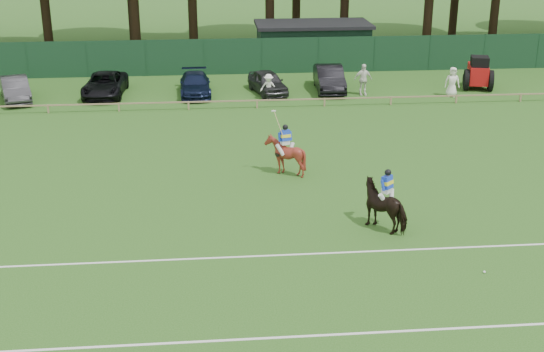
{
  "coord_description": "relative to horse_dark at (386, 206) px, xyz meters",
  "views": [
    {
      "loc": [
        -1.91,
        -23.22,
        11.39
      ],
      "look_at": [
        0.5,
        3.0,
        1.4
      ],
      "focal_mm": 48.0,
      "sensor_mm": 36.0,
      "label": 1
    }
  ],
  "objects": [
    {
      "name": "tree_row",
      "position": [
        -2.53,
        34.09,
        -0.88
      ],
      "size": [
        96.0,
        12.0,
        21.0
      ],
      "primitive_type": null,
      "color": "#26561C",
      "rests_on": "ground"
    },
    {
      "name": "sedan_navy",
      "position": [
        -7.15,
        20.49,
        -0.22
      ],
      "size": [
        2.03,
        4.67,
        1.34
      ],
      "primitive_type": "imported",
      "rotation": [
        0.0,
        0.0,
        0.03
      ],
      "color": "black",
      "rests_on": "ground"
    },
    {
      "name": "polo_ball",
      "position": [
        2.4,
        -3.8,
        -0.84
      ],
      "size": [
        0.09,
        0.09,
        0.09
      ],
      "primitive_type": "sphere",
      "color": "silver",
      "rests_on": "ground"
    },
    {
      "name": "estate_black",
      "position": [
        1.36,
        20.77,
        -0.09
      ],
      "size": [
        1.92,
        4.9,
        1.59
      ],
      "primitive_type": "imported",
      "rotation": [
        0.0,
        0.0,
        -0.05
      ],
      "color": "black",
      "rests_on": "ground"
    },
    {
      "name": "tractor",
      "position": [
        10.98,
        20.45,
        0.13
      ],
      "size": [
        2.27,
        2.88,
        2.14
      ],
      "rotation": [
        0.0,
        0.0,
        -0.25
      ],
      "color": "#B51011",
      "rests_on": "ground"
    },
    {
      "name": "pitch_rail",
      "position": [
        -4.53,
        17.09,
        -0.44
      ],
      "size": [
        62.1,
        0.1,
        0.5
      ],
      "color": "#997F5B",
      "rests_on": "ground"
    },
    {
      "name": "sedan_grey",
      "position": [
        -17.99,
        20.07,
        -0.16
      ],
      "size": [
        2.81,
        4.65,
        1.45
      ],
      "primitive_type": "imported",
      "rotation": [
        0.0,
        0.0,
        0.31
      ],
      "color": "#333235",
      "rests_on": "ground"
    },
    {
      "name": "hatch_grey",
      "position": [
        -2.61,
        20.51,
        -0.18
      ],
      "size": [
        2.61,
        4.41,
        1.41
      ],
      "primitive_type": "imported",
      "rotation": [
        0.0,
        0.0,
        0.24
      ],
      "color": "#2E2D30",
      "rests_on": "ground"
    },
    {
      "name": "ground",
      "position": [
        -4.53,
        -0.91,
        -0.88
      ],
      "size": [
        160.0,
        160.0,
        0.0
      ],
      "primitive_type": "plane",
      "color": "#1E4C14",
      "rests_on": "ground"
    },
    {
      "name": "spectator_mid",
      "position": [
        3.26,
        19.53,
        0.1
      ],
      "size": [
        1.18,
        0.57,
        1.96
      ],
      "primitive_type": "imported",
      "rotation": [
        0.0,
        0.0,
        0.08
      ],
      "color": "white",
      "rests_on": "ground"
    },
    {
      "name": "rider_dark",
      "position": [
        0.01,
        -0.01,
        0.78
      ],
      "size": [
        0.78,
        0.74,
        1.41
      ],
      "rotation": [
        0.0,
        0.0,
        3.9
      ],
      "color": "silver",
      "rests_on": "ground"
    },
    {
      "name": "spectator_right",
      "position": [
        8.68,
        18.65,
        0.04
      ],
      "size": [
        0.99,
        0.75,
        1.84
      ],
      "primitive_type": "imported",
      "rotation": [
        0.0,
        0.0,
        -0.19
      ],
      "color": "white",
      "rests_on": "ground"
    },
    {
      "name": "horse_dark",
      "position": [
        0.0,
        0.0,
        0.0
      ],
      "size": [
        2.13,
        2.18,
        1.77
      ],
      "primitive_type": "imported",
      "rotation": [
        0.0,
        0.0,
        3.9
      ],
      "color": "black",
      "rests_on": "ground"
    },
    {
      "name": "spectator_left",
      "position": [
        -2.69,
        18.92,
        -0.09
      ],
      "size": [
        1.07,
        0.68,
        1.58
      ],
      "primitive_type": "imported",
      "rotation": [
        0.0,
        0.0,
        -0.09
      ],
      "color": "white",
      "rests_on": "ground"
    },
    {
      "name": "pitch_lines",
      "position": [
        -4.53,
        -4.41,
        -0.88
      ],
      "size": [
        60.0,
        5.1,
        0.01
      ],
      "color": "silver",
      "rests_on": "ground"
    },
    {
      "name": "perimeter_fence",
      "position": [
        -4.53,
        26.09,
        0.37
      ],
      "size": [
        92.08,
        0.08,
        2.5
      ],
      "color": "#14351E",
      "rests_on": "ground"
    },
    {
      "name": "utility_shed",
      "position": [
        1.47,
        29.09,
        0.65
      ],
      "size": [
        8.4,
        4.4,
        3.04
      ],
      "color": "#14331E",
      "rests_on": "ground"
    },
    {
      "name": "suv_black",
      "position": [
        -12.74,
        20.81,
        -0.18
      ],
      "size": [
        2.56,
        5.16,
        1.41
      ],
      "primitive_type": "imported",
      "rotation": [
        0.0,
        0.0,
        -0.04
      ],
      "color": "black",
      "rests_on": "ground"
    },
    {
      "name": "horse_chestnut",
      "position": [
        -3.09,
        5.99,
        -0.01
      ],
      "size": [
        1.79,
        1.91,
        1.75
      ],
      "primitive_type": "imported",
      "rotation": [
        0.0,
        0.0,
        3.42
      ],
      "color": "maroon",
      "rests_on": "ground"
    },
    {
      "name": "rider_chestnut",
      "position": [
        -3.09,
        5.98,
        0.76
      ],
      "size": [
        0.98,
        0.52,
        2.05
      ],
      "rotation": [
        0.0,
        0.0,
        3.42
      ],
      "color": "silver",
      "rests_on": "ground"
    }
  ]
}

